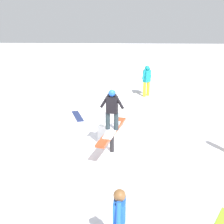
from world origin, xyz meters
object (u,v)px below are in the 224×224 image
(rail_feature, at_px, (112,133))
(bystander_teal, at_px, (147,79))
(main_rider_on_rail, at_px, (112,111))
(loose_snowboard_navy, at_px, (78,116))
(bystander_blue, at_px, (119,222))

(rail_feature, xyz_separation_m, bystander_teal, (-6.55, 1.55, 0.26))
(main_rider_on_rail, xyz_separation_m, bystander_teal, (-6.55, 1.55, -0.50))
(rail_feature, relative_size, loose_snowboard_navy, 1.76)
(bystander_blue, bearing_deg, main_rider_on_rail, 7.37)
(rail_feature, relative_size, bystander_teal, 1.52)
(bystander_teal, bearing_deg, bystander_blue, 37.66)
(main_rider_on_rail, height_order, bystander_blue, main_rider_on_rail)
(main_rider_on_rail, relative_size, loose_snowboard_navy, 1.09)
(bystander_teal, relative_size, loose_snowboard_navy, 1.16)
(rail_feature, relative_size, main_rider_on_rail, 1.62)
(rail_feature, height_order, main_rider_on_rail, main_rider_on_rail)
(rail_feature, height_order, bystander_teal, bystander_teal)
(bystander_blue, xyz_separation_m, bystander_teal, (-11.09, 1.26, 0.05))
(bystander_blue, distance_m, loose_snowboard_navy, 8.11)
(rail_feature, distance_m, loose_snowboard_navy, 3.73)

